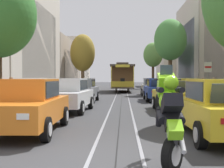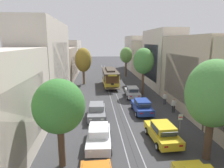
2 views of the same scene
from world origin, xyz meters
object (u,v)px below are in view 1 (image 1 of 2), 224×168
object	(u,v)px
parked_car_silver_fourth_right	(152,87)
motorcycle_with_rider	(169,113)
pedestrian_on_right_pavement	(11,89)
street_sign_post	(208,80)
parked_car_grey_mid_left	(82,90)
parked_car_orange_near_left	(27,105)
parked_car_yellow_near_right	(220,108)
parked_car_white_second_left	(68,95)
parked_car_blue_mid_right	(159,89)
pedestrian_crossing_far	(203,87)
parked_car_yellow_second_right	(177,95)
street_tree_kerb_right_mid	(153,55)
street_tree_kerb_right_second	(170,40)
pedestrian_on_left_pavement	(214,88)
street_tree_kerb_left_second	(83,53)
cable_car_trolley	(122,77)

from	to	relation	value
parked_car_silver_fourth_right	motorcycle_with_rider	bearing A→B (deg)	-94.55
pedestrian_on_right_pavement	street_sign_post	distance (m)	11.23
parked_car_grey_mid_left	street_sign_post	xyz separation A→B (m)	(6.75, -5.60, 0.72)
parked_car_orange_near_left	pedestrian_on_right_pavement	world-z (taller)	pedestrian_on_right_pavement
parked_car_orange_near_left	parked_car_yellow_near_right	world-z (taller)	same
parked_car_white_second_left	motorcycle_with_rider	world-z (taller)	motorcycle_with_rider
parked_car_yellow_near_right	parked_car_blue_mid_right	distance (m)	12.96
parked_car_grey_mid_left	parked_car_blue_mid_right	distance (m)	5.34
pedestrian_crossing_far	street_sign_post	xyz separation A→B (m)	(-2.22, -9.49, 0.60)
parked_car_yellow_second_right	street_tree_kerb_right_mid	world-z (taller)	street_tree_kerb_right_mid
parked_car_yellow_near_right	parked_car_silver_fourth_right	xyz separation A→B (m)	(-0.01, 19.47, 0.00)
parked_car_grey_mid_left	parked_car_silver_fourth_right	size ratio (longest dim) A/B	1.00
street_tree_kerb_right_second	pedestrian_crossing_far	distance (m)	6.89
parked_car_yellow_near_right	street_tree_kerb_right_second	bearing A→B (deg)	84.93
parked_car_yellow_second_right	pedestrian_on_left_pavement	distance (m)	7.43
parked_car_orange_near_left	pedestrian_crossing_far	distance (m)	17.61
parked_car_blue_mid_right	street_tree_kerb_right_second	xyz separation A→B (m)	(1.99, 7.89, 4.39)
street_sign_post	street_tree_kerb_right_mid	bearing A→B (deg)	89.23
parked_car_grey_mid_left	parked_car_blue_mid_right	bearing A→B (deg)	12.06
pedestrian_on_left_pavement	street_sign_post	size ratio (longest dim) A/B	0.68
pedestrian_on_left_pavement	street_sign_post	xyz separation A→B (m)	(-2.21, -6.57, 0.58)
parked_car_white_second_left	street_tree_kerb_right_mid	size ratio (longest dim) A/B	0.64
pedestrian_crossing_far	parked_car_blue_mid_right	bearing A→B (deg)	-143.52
parked_car_yellow_near_right	parked_car_silver_fourth_right	distance (m)	19.47
parked_car_grey_mid_left	pedestrian_on_right_pavement	distance (m)	4.55
parked_car_blue_mid_right	pedestrian_crossing_far	bearing A→B (deg)	36.48
parked_car_orange_near_left	parked_car_yellow_second_right	world-z (taller)	same
parked_car_orange_near_left	parked_car_yellow_second_right	xyz separation A→B (m)	(5.44, 5.69, 0.00)
parked_car_white_second_left	pedestrian_crossing_far	distance (m)	13.08
street_tree_kerb_right_second	motorcycle_with_rider	xyz separation A→B (m)	(-3.62, -23.50, -4.21)
street_sign_post	motorcycle_with_rider	bearing A→B (deg)	-109.52
parked_car_silver_fourth_right	pedestrian_on_left_pavement	distance (m)	7.57
street_tree_kerb_right_second	street_tree_kerb_right_mid	bearing A→B (deg)	90.18
parked_car_grey_mid_left	pedestrian_on_right_pavement	bearing A→B (deg)	-150.36
parked_car_yellow_second_right	street_tree_kerb_left_second	world-z (taller)	street_tree_kerb_left_second
street_tree_kerb_right_mid	pedestrian_crossing_far	size ratio (longest dim) A/B	4.23
parked_car_white_second_left	parked_car_yellow_second_right	bearing A→B (deg)	2.38
parked_car_yellow_second_right	street_sign_post	distance (m)	1.58
pedestrian_crossing_far	street_tree_kerb_left_second	bearing A→B (deg)	129.95
parked_car_silver_fourth_right	pedestrian_crossing_far	distance (m)	5.20
parked_car_yellow_second_right	parked_car_silver_fourth_right	world-z (taller)	same
parked_car_orange_near_left	street_sign_post	distance (m)	8.88
pedestrian_on_left_pavement	street_tree_kerb_right_mid	bearing A→B (deg)	94.21
parked_car_yellow_near_right	cable_car_trolley	size ratio (longest dim) A/B	0.48
cable_car_trolley	street_tree_kerb_right_mid	bearing A→B (deg)	65.33
parked_car_orange_near_left	parked_car_grey_mid_left	bearing A→B (deg)	89.50
pedestrian_on_left_pavement	pedestrian_on_right_pavement	size ratio (longest dim) A/B	0.98
street_tree_kerb_right_second	pedestrian_crossing_far	world-z (taller)	street_tree_kerb_right_second
parked_car_orange_near_left	parked_car_grey_mid_left	xyz separation A→B (m)	(0.10, 11.21, 0.00)
parked_car_white_second_left	pedestrian_crossing_far	size ratio (longest dim) A/B	2.72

